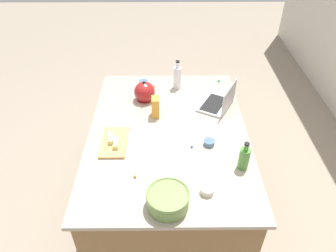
# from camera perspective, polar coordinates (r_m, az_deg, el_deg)

# --- Properties ---
(ground_plane) EXTENTS (12.00, 12.00, 0.00)m
(ground_plane) POSITION_cam_1_polar(r_m,az_deg,el_deg) (3.10, 0.00, -13.85)
(ground_plane) COLOR gray
(island_counter) EXTENTS (1.70, 1.21, 0.90)m
(island_counter) POSITION_cam_1_polar(r_m,az_deg,el_deg) (2.75, 0.00, -8.13)
(island_counter) COLOR olive
(island_counter) RESTS_ON ground
(laptop) EXTENTS (0.38, 0.35, 0.22)m
(laptop) POSITION_cam_1_polar(r_m,az_deg,el_deg) (2.71, 9.21, 4.21)
(laptop) COLOR #B7B7BC
(laptop) RESTS_ON island_counter
(mixing_bowl_large) EXTENTS (0.26, 0.26, 0.11)m
(mixing_bowl_large) POSITION_cam_1_polar(r_m,az_deg,el_deg) (1.91, -0.03, -13.05)
(mixing_bowl_large) COLOR #72934C
(mixing_bowl_large) RESTS_ON island_counter
(bottle_vinegar) EXTENTS (0.07, 0.07, 0.27)m
(bottle_vinegar) POSITION_cam_1_polar(r_m,az_deg,el_deg) (2.91, 1.69, 8.81)
(bottle_vinegar) COLOR white
(bottle_vinegar) RESTS_ON island_counter
(bottle_olive) EXTENTS (0.07, 0.07, 0.22)m
(bottle_olive) POSITION_cam_1_polar(r_m,az_deg,el_deg) (2.16, 13.53, -5.62)
(bottle_olive) COLOR #4C8C38
(bottle_olive) RESTS_ON island_counter
(kettle) EXTENTS (0.21, 0.18, 0.20)m
(kettle) POSITION_cam_1_polar(r_m,az_deg,el_deg) (2.75, -4.24, 6.09)
(kettle) COLOR maroon
(kettle) RESTS_ON island_counter
(cutting_board) EXTENTS (0.34, 0.18, 0.02)m
(cutting_board) POSITION_cam_1_polar(r_m,az_deg,el_deg) (2.36, -9.67, -2.89)
(cutting_board) COLOR tan
(cutting_board) RESTS_ON island_counter
(butter_stick_left) EXTENTS (0.11, 0.05, 0.04)m
(butter_stick_left) POSITION_cam_1_polar(r_m,az_deg,el_deg) (2.36, -10.23, -2.17)
(butter_stick_left) COLOR #F4E58C
(butter_stick_left) RESTS_ON cutting_board
(butter_stick_right) EXTENTS (0.11, 0.04, 0.04)m
(butter_stick_right) POSITION_cam_1_polar(r_m,az_deg,el_deg) (2.32, -9.30, -3.02)
(butter_stick_right) COLOR #F4E58C
(butter_stick_right) RESTS_ON cutting_board
(ramekin_small) EXTENTS (0.09, 0.09, 0.04)m
(ramekin_small) POSITION_cam_1_polar(r_m,az_deg,el_deg) (2.99, -4.43, 7.70)
(ramekin_small) COLOR slate
(ramekin_small) RESTS_ON island_counter
(ramekin_medium) EXTENTS (0.08, 0.08, 0.04)m
(ramekin_medium) POSITION_cam_1_polar(r_m,az_deg,el_deg) (2.33, 7.42, -2.99)
(ramekin_medium) COLOR slate
(ramekin_medium) RESTS_ON island_counter
(ramekin_wide) EXTENTS (0.09, 0.09, 0.04)m
(ramekin_wide) POSITION_cam_1_polar(r_m,az_deg,el_deg) (2.02, 7.08, -11.40)
(ramekin_wide) COLOR beige
(ramekin_wide) RESTS_ON island_counter
(candy_bag) EXTENTS (0.09, 0.06, 0.17)m
(candy_bag) POSITION_cam_1_polar(r_m,az_deg,el_deg) (2.55, -2.26, 3.43)
(candy_bag) COLOR gold
(candy_bag) RESTS_ON island_counter
(candy_0) EXTENTS (0.02, 0.02, 0.02)m
(candy_0) POSITION_cam_1_polar(r_m,az_deg,el_deg) (2.96, -2.53, 7.17)
(candy_0) COLOR orange
(candy_0) RESTS_ON island_counter
(candy_1) EXTENTS (0.02, 0.02, 0.02)m
(candy_1) POSITION_cam_1_polar(r_m,az_deg,el_deg) (1.96, 3.31, -13.54)
(candy_1) COLOR green
(candy_1) RESTS_ON island_counter
(candy_2) EXTENTS (0.02, 0.02, 0.02)m
(candy_2) POSITION_cam_1_polar(r_m,az_deg,el_deg) (2.30, 4.30, -3.73)
(candy_2) COLOR blue
(candy_2) RESTS_ON island_counter
(candy_3) EXTENTS (0.02, 0.02, 0.02)m
(candy_3) POSITION_cam_1_polar(r_m,az_deg,el_deg) (2.07, -1.86, -9.69)
(candy_3) COLOR orange
(candy_3) RESTS_ON island_counter
(candy_4) EXTENTS (0.02, 0.02, 0.02)m
(candy_4) POSITION_cam_1_polar(r_m,az_deg,el_deg) (3.08, 9.11, 8.02)
(candy_4) COLOR green
(candy_4) RESTS_ON island_counter
(candy_5) EXTENTS (0.02, 0.02, 0.02)m
(candy_5) POSITION_cam_1_polar(r_m,az_deg,el_deg) (2.10, -5.98, -9.04)
(candy_5) COLOR orange
(candy_5) RESTS_ON island_counter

